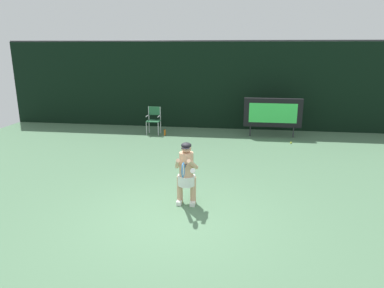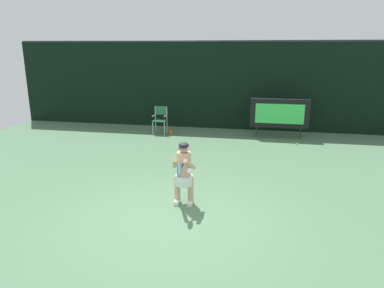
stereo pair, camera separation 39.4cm
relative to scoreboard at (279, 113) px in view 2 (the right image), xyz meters
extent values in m
cube|color=#4E7554|center=(-2.44, -7.27, -0.96)|extent=(18.00, 22.00, 0.02)
cube|color=black|center=(-2.44, 1.23, 0.85)|extent=(18.00, 0.12, 3.60)
cylinder|color=#38383D|center=(-2.44, 1.23, 2.68)|extent=(18.00, 0.05, 0.05)
cube|color=black|center=(0.00, 0.00, 0.00)|extent=(2.20, 0.20, 1.10)
cube|color=#3BD955|center=(0.00, -0.10, 0.00)|extent=(1.80, 0.01, 0.75)
cylinder|color=#2D2D33|center=(-0.83, 0.00, -0.75)|extent=(0.05, 0.05, 0.40)
cylinder|color=#2D2D33|center=(0.82, 0.00, -0.75)|extent=(0.05, 0.05, 0.40)
cylinder|color=#B7B7BC|center=(-4.90, -0.44, -0.69)|extent=(0.04, 0.04, 0.52)
cylinder|color=#B7B7BC|center=(-4.42, -0.44, -0.69)|extent=(0.04, 0.04, 0.52)
cylinder|color=#B7B7BC|center=(-4.90, -0.03, -0.69)|extent=(0.04, 0.04, 0.52)
cylinder|color=#B7B7BC|center=(-4.42, -0.03, -0.69)|extent=(0.04, 0.04, 0.52)
cube|color=#27653E|center=(-4.66, -0.24, -0.41)|extent=(0.52, 0.44, 0.03)
cylinder|color=#B7B7BC|center=(-4.90, -0.03, -0.15)|extent=(0.04, 0.04, 0.56)
cylinder|color=#B7B7BC|center=(-4.42, -0.03, -0.15)|extent=(0.04, 0.04, 0.56)
cube|color=#27653E|center=(-4.66, -0.03, -0.04)|extent=(0.48, 0.02, 0.34)
cylinder|color=#B7B7BC|center=(-4.90, -0.24, -0.21)|extent=(0.04, 0.44, 0.04)
cylinder|color=#B7B7BC|center=(-4.42, -0.24, -0.21)|extent=(0.04, 0.44, 0.04)
cylinder|color=#CC6217|center=(-4.17, -0.40, -0.83)|extent=(0.07, 0.07, 0.24)
cylinder|color=black|center=(-4.17, -0.40, -0.69)|extent=(0.03, 0.03, 0.03)
cube|color=white|center=(-2.46, -6.53, -0.90)|extent=(0.11, 0.26, 0.09)
cube|color=white|center=(-2.16, -6.53, -0.90)|extent=(0.11, 0.26, 0.09)
cylinder|color=tan|center=(-2.46, -6.48, -0.63)|extent=(0.13, 0.13, 0.63)
cylinder|color=tan|center=(-2.16, -6.48, -0.63)|extent=(0.13, 0.13, 0.63)
cylinder|color=silver|center=(-2.31, -6.48, -0.39)|extent=(0.39, 0.39, 0.22)
cylinder|color=tan|center=(-2.31, -6.48, -0.04)|extent=(0.31, 0.31, 0.56)
sphere|color=tan|center=(-2.31, -6.48, 0.34)|extent=(0.22, 0.22, 0.22)
ellipsoid|color=black|center=(-2.31, -6.48, 0.40)|extent=(0.22, 0.22, 0.12)
cube|color=black|center=(-2.31, -6.58, 0.37)|extent=(0.17, 0.12, 0.02)
cylinder|color=tan|center=(-2.48, -6.65, 0.04)|extent=(0.20, 0.49, 0.35)
cylinder|color=tan|center=(-2.15, -6.65, 0.04)|extent=(0.20, 0.49, 0.35)
cylinder|color=white|center=(-2.13, -6.77, -0.07)|extent=(0.13, 0.12, 0.12)
cylinder|color=black|center=(-2.30, -6.70, 0.03)|extent=(0.03, 0.28, 0.03)
torus|color=#296EB9|center=(-2.30, -7.00, 0.03)|extent=(0.02, 0.31, 0.31)
ellipsoid|color=silver|center=(-2.30, -7.00, 0.03)|extent=(0.01, 0.26, 0.26)
sphere|color=#CCDB3D|center=(0.63, -0.96, -0.91)|extent=(0.07, 0.07, 0.07)
camera|label=1|loc=(-1.14, -13.67, 2.44)|focal=33.00mm
camera|label=2|loc=(-0.76, -13.60, 2.44)|focal=33.00mm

